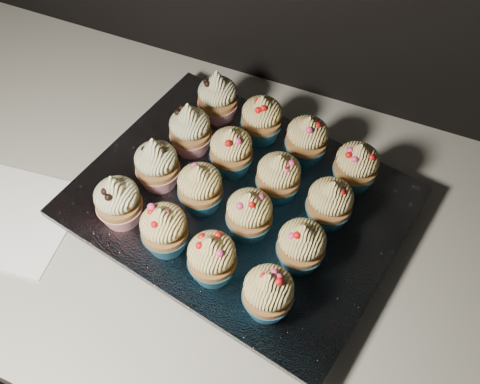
{
  "coord_description": "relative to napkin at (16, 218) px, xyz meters",
  "views": [
    {
      "loc": [
        -0.01,
        1.31,
        1.55
      ],
      "look_at": [
        -0.19,
        1.72,
        0.95
      ],
      "focal_mm": 40.0,
      "sensor_mm": 36.0,
      "label": 1
    }
  ],
  "objects": [
    {
      "name": "cupcake_0",
      "position": [
        0.16,
        0.05,
        0.07
      ],
      "size": [
        0.06,
        0.06,
        0.1
      ],
      "color": "red",
      "rests_on": "foil_lining"
    },
    {
      "name": "cupcake_7",
      "position": [
        0.41,
        0.08,
        0.07
      ],
      "size": [
        0.06,
        0.06,
        0.08
      ],
      "color": "#1B5B7E",
      "rests_on": "foil_lining"
    },
    {
      "name": "cupcake_5",
      "position": [
        0.25,
        0.11,
        0.07
      ],
      "size": [
        0.06,
        0.06,
        0.08
      ],
      "color": "#1B5B7E",
      "rests_on": "foil_lining"
    },
    {
      "name": "napkin",
      "position": [
        0.0,
        0.0,
        0.0
      ],
      "size": [
        0.18,
        0.18,
        0.0
      ],
      "primitive_type": "cube",
      "rotation": [
        0.0,
        0.0,
        0.12
      ],
      "color": "white",
      "rests_on": "worktop"
    },
    {
      "name": "foil_lining",
      "position": [
        0.3,
        0.14,
        0.03
      ],
      "size": [
        0.5,
        0.42,
        0.01
      ],
      "primitive_type": "cube",
      "rotation": [
        0.0,
        0.0,
        -0.18
      ],
      "color": "silver",
      "rests_on": "baking_tray"
    },
    {
      "name": "cabinet",
      "position": [
        0.48,
        0.12,
        -0.47
      ],
      "size": [
        2.4,
        0.6,
        0.86
      ],
      "primitive_type": "cube",
      "color": "black",
      "rests_on": "ground"
    },
    {
      "name": "cupcake_10",
      "position": [
        0.34,
        0.17,
        0.07
      ],
      "size": [
        0.06,
        0.06,
        0.08
      ],
      "color": "#1B5B7E",
      "rests_on": "foil_lining"
    },
    {
      "name": "cupcake_3",
      "position": [
        0.39,
        0.0,
        0.07
      ],
      "size": [
        0.06,
        0.06,
        0.08
      ],
      "color": "#1B5B7E",
      "rests_on": "foil_lining"
    },
    {
      "name": "cupcake_13",
      "position": [
        0.28,
        0.26,
        0.07
      ],
      "size": [
        0.06,
        0.06,
        0.08
      ],
      "color": "#1B5B7E",
      "rests_on": "foil_lining"
    },
    {
      "name": "cupcake_6",
      "position": [
        0.33,
        0.1,
        0.07
      ],
      "size": [
        0.06,
        0.06,
        0.08
      ],
      "color": "#1B5B7E",
      "rests_on": "foil_lining"
    },
    {
      "name": "cupcake_8",
      "position": [
        0.19,
        0.2,
        0.07
      ],
      "size": [
        0.06,
        0.06,
        0.1
      ],
      "color": "red",
      "rests_on": "foil_lining"
    },
    {
      "name": "baking_tray",
      "position": [
        0.3,
        0.14,
        0.01
      ],
      "size": [
        0.46,
        0.38,
        0.02
      ],
      "primitive_type": "cube",
      "rotation": [
        0.0,
        0.0,
        -0.18
      ],
      "color": "black",
      "rests_on": "worktop"
    },
    {
      "name": "cupcake_4",
      "position": [
        0.18,
        0.12,
        0.07
      ],
      "size": [
        0.06,
        0.06,
        0.1
      ],
      "color": "red",
      "rests_on": "foil_lining"
    },
    {
      "name": "worktop",
      "position": [
        0.48,
        0.12,
        -0.02
      ],
      "size": [
        2.44,
        0.64,
        0.04
      ],
      "primitive_type": "cube",
      "color": "beige",
      "rests_on": "cabinet"
    },
    {
      "name": "cupcake_12",
      "position": [
        0.2,
        0.28,
        0.07
      ],
      "size": [
        0.06,
        0.06,
        0.1
      ],
      "color": "red",
      "rests_on": "foil_lining"
    },
    {
      "name": "cupcake_9",
      "position": [
        0.26,
        0.19,
        0.07
      ],
      "size": [
        0.06,
        0.06,
        0.08
      ],
      "color": "#1B5B7E",
      "rests_on": "foil_lining"
    },
    {
      "name": "cupcake_11",
      "position": [
        0.42,
        0.16,
        0.07
      ],
      "size": [
        0.06,
        0.06,
        0.08
      ],
      "color": "#1B5B7E",
      "rests_on": "foil_lining"
    },
    {
      "name": "cupcake_15",
      "position": [
        0.43,
        0.23,
        0.07
      ],
      "size": [
        0.06,
        0.06,
        0.08
      ],
      "color": "#1B5B7E",
      "rests_on": "foil_lining"
    },
    {
      "name": "cupcake_1",
      "position": [
        0.24,
        0.03,
        0.07
      ],
      "size": [
        0.06,
        0.06,
        0.08
      ],
      "color": "#1B5B7E",
      "rests_on": "foil_lining"
    },
    {
      "name": "cupcake_2",
      "position": [
        0.31,
        0.02,
        0.07
      ],
      "size": [
        0.06,
        0.06,
        0.08
      ],
      "color": "#1B5B7E",
      "rests_on": "foil_lining"
    },
    {
      "name": "cupcake_14",
      "position": [
        0.35,
        0.25,
        0.07
      ],
      "size": [
        0.06,
        0.06,
        0.08
      ],
      "color": "#1B5B7E",
      "rests_on": "foil_lining"
    }
  ]
}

